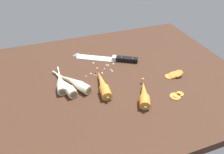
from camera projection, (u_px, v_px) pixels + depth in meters
ground_plane at (111, 81)px, 96.31cm from camera, size 120.00×90.00×4.00cm
chefs_knife at (103, 58)px, 107.15cm from camera, size 31.81×20.15×4.18cm
whole_carrot at (103, 85)px, 87.44cm from camera, size 5.49×21.91×4.20cm
whole_carrot_second at (144, 95)px, 82.43cm from camera, size 9.48×17.11×4.20cm
parsnip_front at (76, 83)px, 88.36cm from camera, size 14.39×21.36×4.00cm
parsnip_mid_left at (61, 83)px, 88.72cm from camera, size 4.30×20.39×4.00cm
parsnip_mid_right at (68, 87)px, 86.39cm from camera, size 6.79×18.21×4.00cm
carrot_slice_stack at (174, 75)px, 95.17cm from camera, size 8.41×4.56×2.75cm
carrot_slice_stray_near at (180, 93)px, 85.56cm from camera, size 3.01×3.01×0.70cm
carrot_slice_stray_mid at (175, 96)px, 84.32cm from camera, size 4.36×4.36×0.70cm
mince_crumbs at (102, 67)px, 100.81cm from camera, size 16.11×12.92×0.89cm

